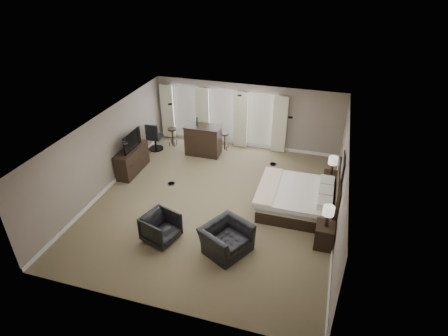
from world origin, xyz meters
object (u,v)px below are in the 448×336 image
(lamp_far, at_px, (332,165))
(bar_counter, at_px, (203,140))
(dresser, at_px, (132,160))
(tv, at_px, (130,147))
(desk_chair, at_px, (155,136))
(armchair_near, at_px, (226,235))
(nightstand_far, at_px, (330,181))
(armchair_far, at_px, (161,227))
(bar_stool_left, at_px, (173,137))
(bed, at_px, (299,189))
(bar_stool_right, at_px, (225,141))
(nightstand_near, at_px, (324,235))
(lamp_near, at_px, (328,216))

(lamp_far, distance_m, bar_counter, 5.05)
(dresser, relative_size, bar_counter, 1.16)
(tv, bearing_deg, dresser, 0.00)
(desk_chair, bearing_deg, armchair_near, 128.82)
(lamp_far, distance_m, tv, 6.97)
(tv, height_order, bar_counter, bar_counter)
(nightstand_far, relative_size, dresser, 0.38)
(armchair_far, bearing_deg, bar_stool_left, 37.14)
(bed, relative_size, armchair_far, 2.57)
(bed, bearing_deg, bar_stool_right, 135.76)
(armchair_near, relative_size, bar_counter, 0.87)
(dresser, bearing_deg, bar_counter, 44.78)
(nightstand_near, distance_m, lamp_near, 0.64)
(nightstand_near, relative_size, nightstand_far, 1.10)
(armchair_near, bearing_deg, nightstand_near, -40.77)
(nightstand_far, distance_m, armchair_near, 4.60)
(nightstand_far, xyz_separation_m, lamp_near, (0.00, -2.90, 0.67))
(lamp_near, bearing_deg, armchair_far, -166.36)
(nightstand_far, height_order, bar_stool_right, bar_stool_right)
(lamp_near, xyz_separation_m, lamp_far, (0.00, 2.90, -0.06))
(lamp_far, distance_m, dresser, 6.99)
(bar_counter, relative_size, bar_stool_right, 1.91)
(nightstand_far, relative_size, bar_stool_right, 0.83)
(dresser, height_order, bar_stool_right, dresser)
(nightstand_near, height_order, dresser, dresser)
(tv, distance_m, armchair_near, 5.38)
(bar_counter, xyz_separation_m, desk_chair, (-1.99, -0.17, -0.02))
(bar_stool_left, bearing_deg, lamp_far, -13.41)
(bed, xyz_separation_m, armchair_near, (-1.61, -2.40, -0.20))
(armchair_near, relative_size, armchair_far, 1.35)
(bar_stool_right, bearing_deg, nightstand_near, -48.05)
(lamp_near, relative_size, bar_stool_right, 0.85)
(lamp_near, relative_size, desk_chair, 0.53)
(bed, relative_size, lamp_far, 3.70)
(armchair_near, relative_size, bar_stool_left, 1.59)
(tv, xyz_separation_m, bar_counter, (2.02, 2.00, -0.41))
(tv, bearing_deg, lamp_near, -106.58)
(nightstand_far, relative_size, desk_chair, 0.52)
(desk_chair, bearing_deg, bar_stool_right, -167.11)
(desk_chair, bearing_deg, bar_stool_left, -138.64)
(bed, height_order, desk_chair, bed)
(tv, height_order, desk_chair, desk_chair)
(nightstand_near, distance_m, tv, 7.25)
(lamp_near, xyz_separation_m, dresser, (-6.92, 2.06, -0.51))
(lamp_near, bearing_deg, desk_chair, 150.54)
(bar_counter, bearing_deg, armchair_near, -64.37)
(bed, height_order, bar_stool_left, bed)
(bed, bearing_deg, desk_chair, 157.86)
(armchair_far, bearing_deg, armchair_near, -69.96)
(nightstand_near, xyz_separation_m, lamp_near, (0.00, 0.00, 0.64))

